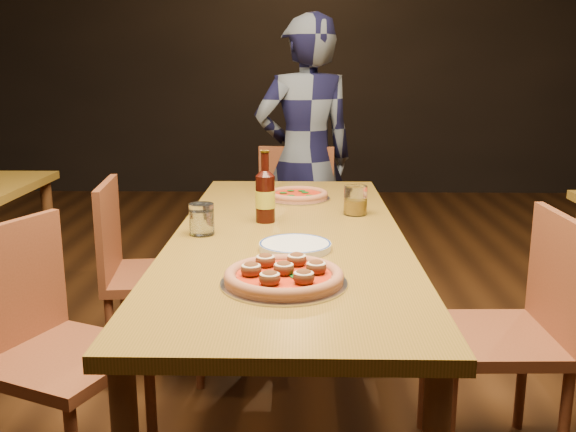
{
  "coord_description": "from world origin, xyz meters",
  "views": [
    {
      "loc": [
        0.04,
        -2.19,
        1.33
      ],
      "look_at": [
        0.0,
        -0.05,
        0.82
      ],
      "focal_mm": 40.0,
      "sensor_mm": 36.0,
      "label": 1
    }
  ],
  "objects_px": {
    "chair_main_sw": "(157,275)",
    "amber_glass": "(355,200)",
    "diner": "(305,160)",
    "chair_end": "(293,227)",
    "table_main": "(288,251)",
    "pizza_meatball": "(284,276)",
    "pizza_margherita": "(298,195)",
    "water_glass": "(202,219)",
    "beer_bottle": "(265,197)",
    "chair_main_nw": "(65,357)",
    "plate_stack": "(295,246)",
    "chair_main_e": "(494,336)"
  },
  "relations": [
    {
      "from": "table_main",
      "to": "diner",
      "type": "xyz_separation_m",
      "value": [
        0.07,
        1.41,
        0.12
      ]
    },
    {
      "from": "chair_main_sw",
      "to": "plate_stack",
      "type": "height_order",
      "value": "chair_main_sw"
    },
    {
      "from": "chair_end",
      "to": "amber_glass",
      "type": "distance_m",
      "value": 1.04
    },
    {
      "from": "pizza_margherita",
      "to": "diner",
      "type": "bearing_deg",
      "value": 87.47
    },
    {
      "from": "beer_bottle",
      "to": "chair_main_sw",
      "type": "bearing_deg",
      "value": 150.83
    },
    {
      "from": "chair_main_nw",
      "to": "beer_bottle",
      "type": "bearing_deg",
      "value": -25.14
    },
    {
      "from": "pizza_meatball",
      "to": "diner",
      "type": "height_order",
      "value": "diner"
    },
    {
      "from": "chair_end",
      "to": "chair_main_e",
      "type": "bearing_deg",
      "value": -59.59
    },
    {
      "from": "table_main",
      "to": "diner",
      "type": "relative_size",
      "value": 1.25
    },
    {
      "from": "chair_end",
      "to": "plate_stack",
      "type": "bearing_deg",
      "value": -84.43
    },
    {
      "from": "chair_main_sw",
      "to": "diner",
      "type": "bearing_deg",
      "value": -39.32
    },
    {
      "from": "chair_main_nw",
      "to": "plate_stack",
      "type": "xyz_separation_m",
      "value": [
        0.71,
        0.16,
        0.31
      ]
    },
    {
      "from": "chair_end",
      "to": "pizza_margherita",
      "type": "relative_size",
      "value": 3.23
    },
    {
      "from": "table_main",
      "to": "pizza_meatball",
      "type": "distance_m",
      "value": 0.56
    },
    {
      "from": "pizza_margherita",
      "to": "amber_glass",
      "type": "distance_m",
      "value": 0.37
    },
    {
      "from": "amber_glass",
      "to": "table_main",
      "type": "bearing_deg",
      "value": -133.17
    },
    {
      "from": "table_main",
      "to": "chair_main_e",
      "type": "height_order",
      "value": "chair_main_e"
    },
    {
      "from": "chair_main_nw",
      "to": "chair_main_sw",
      "type": "distance_m",
      "value": 0.8
    },
    {
      "from": "chair_end",
      "to": "diner",
      "type": "bearing_deg",
      "value": 75.75
    },
    {
      "from": "plate_stack",
      "to": "water_glass",
      "type": "distance_m",
      "value": 0.38
    },
    {
      "from": "chair_main_sw",
      "to": "amber_glass",
      "type": "relative_size",
      "value": 7.8
    },
    {
      "from": "chair_main_nw",
      "to": "pizza_meatball",
      "type": "relative_size",
      "value": 2.6
    },
    {
      "from": "chair_main_sw",
      "to": "pizza_margherita",
      "type": "relative_size",
      "value": 3.15
    },
    {
      "from": "chair_main_e",
      "to": "chair_main_sw",
      "type": "bearing_deg",
      "value": -117.84
    },
    {
      "from": "chair_main_nw",
      "to": "water_glass",
      "type": "relative_size",
      "value": 8.19
    },
    {
      "from": "chair_main_e",
      "to": "pizza_margherita",
      "type": "xyz_separation_m",
      "value": [
        -0.66,
        0.77,
        0.32
      ]
    },
    {
      "from": "chair_main_sw",
      "to": "amber_glass",
      "type": "distance_m",
      "value": 0.92
    },
    {
      "from": "table_main",
      "to": "water_glass",
      "type": "distance_m",
      "value": 0.33
    },
    {
      "from": "pizza_margherita",
      "to": "plate_stack",
      "type": "relative_size",
      "value": 1.22
    },
    {
      "from": "chair_main_sw",
      "to": "amber_glass",
      "type": "height_order",
      "value": "chair_main_sw"
    },
    {
      "from": "water_glass",
      "to": "diner",
      "type": "distance_m",
      "value": 1.49
    },
    {
      "from": "beer_bottle",
      "to": "chair_main_e",
      "type": "bearing_deg",
      "value": -24.21
    },
    {
      "from": "amber_glass",
      "to": "diner",
      "type": "height_order",
      "value": "diner"
    },
    {
      "from": "table_main",
      "to": "plate_stack",
      "type": "relative_size",
      "value": 8.64
    },
    {
      "from": "chair_main_sw",
      "to": "diner",
      "type": "relative_size",
      "value": 0.56
    },
    {
      "from": "pizza_meatball",
      "to": "water_glass",
      "type": "distance_m",
      "value": 0.59
    },
    {
      "from": "chair_main_sw",
      "to": "diner",
      "type": "height_order",
      "value": "diner"
    },
    {
      "from": "diner",
      "to": "chair_end",
      "type": "bearing_deg",
      "value": 53.59
    },
    {
      "from": "diner",
      "to": "amber_glass",
      "type": "bearing_deg",
      "value": 82.02
    },
    {
      "from": "chair_main_sw",
      "to": "beer_bottle",
      "type": "distance_m",
      "value": 0.68
    },
    {
      "from": "chair_main_sw",
      "to": "pizza_margherita",
      "type": "bearing_deg",
      "value": -82.59
    },
    {
      "from": "chair_main_e",
      "to": "water_glass",
      "type": "xyz_separation_m",
      "value": [
        -0.99,
        0.16,
        0.35
      ]
    },
    {
      "from": "table_main",
      "to": "pizza_margherita",
      "type": "relative_size",
      "value": 7.06
    },
    {
      "from": "chair_main_sw",
      "to": "amber_glass",
      "type": "bearing_deg",
      "value": -106.17
    },
    {
      "from": "beer_bottle",
      "to": "chair_end",
      "type": "bearing_deg",
      "value": 85.14
    },
    {
      "from": "chair_main_e",
      "to": "plate_stack",
      "type": "distance_m",
      "value": 0.73
    },
    {
      "from": "diner",
      "to": "water_glass",
      "type": "bearing_deg",
      "value": 58.18
    },
    {
      "from": "table_main",
      "to": "plate_stack",
      "type": "bearing_deg",
      "value": -83.16
    },
    {
      "from": "chair_main_nw",
      "to": "chair_end",
      "type": "xyz_separation_m",
      "value": [
        0.69,
        1.59,
        0.01
      ]
    },
    {
      "from": "chair_main_e",
      "to": "chair_end",
      "type": "height_order",
      "value": "chair_end"
    }
  ]
}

